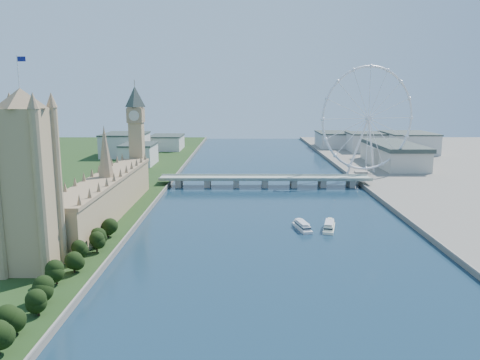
{
  "coord_description": "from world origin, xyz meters",
  "views": [
    {
      "loc": [
        -23.98,
        -181.69,
        96.57
      ],
      "look_at": [
        -25.71,
        210.0,
        23.42
      ],
      "focal_mm": 35.0,
      "sensor_mm": 36.0,
      "label": 1
    }
  ],
  "objects_px": {
    "victoria_tower": "(27,176)",
    "tour_boat_far": "(329,230)",
    "tour_boat_near": "(302,229)",
    "london_eye": "(368,119)"
  },
  "relations": [
    {
      "from": "victoria_tower",
      "to": "tour_boat_near",
      "type": "distance_m",
      "value": 185.37
    },
    {
      "from": "victoria_tower",
      "to": "tour_boat_near",
      "type": "xyz_separation_m",
      "value": [
        154.46,
        86.8,
        -54.49
      ]
    },
    {
      "from": "victoria_tower",
      "to": "london_eye",
      "type": "distance_m",
      "value": 393.99
    },
    {
      "from": "victoria_tower",
      "to": "london_eye",
      "type": "bearing_deg",
      "value": 49.65
    },
    {
      "from": "london_eye",
      "to": "tour_boat_near",
      "type": "xyz_separation_m",
      "value": [
        -100.51,
        -213.27,
        -67.52
      ]
    },
    {
      "from": "tour_boat_far",
      "to": "london_eye",
      "type": "bearing_deg",
      "value": 82.75
    },
    {
      "from": "victoria_tower",
      "to": "tour_boat_near",
      "type": "bearing_deg",
      "value": 29.33
    },
    {
      "from": "victoria_tower",
      "to": "tour_boat_near",
      "type": "height_order",
      "value": "victoria_tower"
    },
    {
      "from": "victoria_tower",
      "to": "tour_boat_far",
      "type": "xyz_separation_m",
      "value": [
        173.44,
        86.23,
        -54.49
      ]
    },
    {
      "from": "london_eye",
      "to": "tour_boat_far",
      "type": "relative_size",
      "value": 4.18
    }
  ]
}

